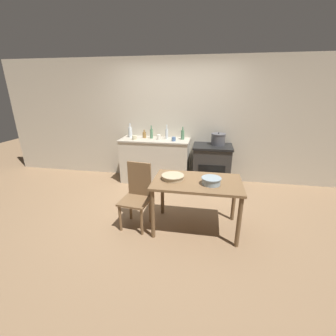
{
  "coord_description": "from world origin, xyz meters",
  "views": [
    {
      "loc": [
        0.66,
        -3.24,
        1.94
      ],
      "look_at": [
        0.0,
        0.44,
        0.61
      ],
      "focal_mm": 24.0,
      "sensor_mm": 36.0,
      "label": 1
    }
  ],
  "objects_px": {
    "stock_pot": "(218,139)",
    "work_table": "(197,188)",
    "flour_sack": "(215,186)",
    "bottle_mid_left": "(152,133)",
    "cup_center_right": "(135,138)",
    "bottle_center_left": "(167,134)",
    "bottle_far_left": "(183,135)",
    "mixing_bowl_large": "(211,181)",
    "stove": "(212,165)",
    "chair": "(137,194)",
    "bottle_left": "(144,135)",
    "cup_mid_right": "(159,137)",
    "mixing_bowl_small": "(173,177)",
    "cup_right": "(174,139)",
    "bottle_center": "(130,132)"
  },
  "relations": [
    {
      "from": "work_table",
      "to": "chair",
      "type": "bearing_deg",
      "value": -177.66
    },
    {
      "from": "bottle_center_left",
      "to": "mixing_bowl_small",
      "type": "bearing_deg",
      "value": -76.72
    },
    {
      "from": "mixing_bowl_small",
      "to": "cup_center_right",
      "type": "distance_m",
      "value": 1.86
    },
    {
      "from": "flour_sack",
      "to": "bottle_center",
      "type": "relative_size",
      "value": 1.26
    },
    {
      "from": "flour_sack",
      "to": "bottle_mid_left",
      "type": "bearing_deg",
      "value": 157.25
    },
    {
      "from": "bottle_center_left",
      "to": "stock_pot",
      "type": "bearing_deg",
      "value": 0.36
    },
    {
      "from": "stove",
      "to": "bottle_left",
      "type": "xyz_separation_m",
      "value": [
        -1.45,
        0.09,
        0.57
      ]
    },
    {
      "from": "cup_center_right",
      "to": "bottle_center_left",
      "type": "bearing_deg",
      "value": 14.99
    },
    {
      "from": "bottle_far_left",
      "to": "cup_mid_right",
      "type": "distance_m",
      "value": 0.5
    },
    {
      "from": "bottle_mid_left",
      "to": "cup_mid_right",
      "type": "relative_size",
      "value": 2.67
    },
    {
      "from": "flour_sack",
      "to": "cup_mid_right",
      "type": "relative_size",
      "value": 3.72
    },
    {
      "from": "bottle_left",
      "to": "bottle_center_left",
      "type": "bearing_deg",
      "value": -3.45
    },
    {
      "from": "cup_right",
      "to": "bottle_far_left",
      "type": "bearing_deg",
      "value": 47.97
    },
    {
      "from": "stove",
      "to": "mixing_bowl_large",
      "type": "distance_m",
      "value": 1.77
    },
    {
      "from": "stock_pot",
      "to": "cup_center_right",
      "type": "relative_size",
      "value": 3.13
    },
    {
      "from": "stock_pot",
      "to": "mixing_bowl_large",
      "type": "relative_size",
      "value": 1.11
    },
    {
      "from": "bottle_center_left",
      "to": "bottle_center",
      "type": "relative_size",
      "value": 0.99
    },
    {
      "from": "work_table",
      "to": "bottle_center",
      "type": "height_order",
      "value": "bottle_center"
    },
    {
      "from": "stock_pot",
      "to": "mixing_bowl_small",
      "type": "relative_size",
      "value": 0.91
    },
    {
      "from": "bottle_center",
      "to": "cup_right",
      "type": "relative_size",
      "value": 3.67
    },
    {
      "from": "bottle_mid_left",
      "to": "bottle_center_left",
      "type": "xyz_separation_m",
      "value": [
        0.33,
        -0.01,
        0.01
      ]
    },
    {
      "from": "stove",
      "to": "chair",
      "type": "height_order",
      "value": "chair"
    },
    {
      "from": "flour_sack",
      "to": "cup_mid_right",
      "type": "distance_m",
      "value": 1.51
    },
    {
      "from": "mixing_bowl_small",
      "to": "bottle_center_left",
      "type": "xyz_separation_m",
      "value": [
        -0.4,
        1.7,
        0.27
      ]
    },
    {
      "from": "flour_sack",
      "to": "mixing_bowl_small",
      "type": "bearing_deg",
      "value": -119.33
    },
    {
      "from": "stove",
      "to": "mixing_bowl_small",
      "type": "xyz_separation_m",
      "value": [
        -0.56,
        -1.64,
        0.35
      ]
    },
    {
      "from": "bottle_mid_left",
      "to": "bottle_center_left",
      "type": "distance_m",
      "value": 0.33
    },
    {
      "from": "bottle_center_left",
      "to": "cup_mid_right",
      "type": "relative_size",
      "value": 2.92
    },
    {
      "from": "mixing_bowl_large",
      "to": "stock_pot",
      "type": "bearing_deg",
      "value": 85.85
    },
    {
      "from": "chair",
      "to": "flour_sack",
      "type": "relative_size",
      "value": 2.5
    },
    {
      "from": "bottle_far_left",
      "to": "cup_center_right",
      "type": "xyz_separation_m",
      "value": [
        -0.98,
        -0.19,
        -0.06
      ]
    },
    {
      "from": "cup_center_right",
      "to": "bottle_left",
      "type": "bearing_deg",
      "value": 52.86
    },
    {
      "from": "chair",
      "to": "bottle_mid_left",
      "type": "distance_m",
      "value": 1.85
    },
    {
      "from": "bottle_mid_left",
      "to": "cup_center_right",
      "type": "relative_size",
      "value": 2.95
    },
    {
      "from": "chair",
      "to": "bottle_left",
      "type": "distance_m",
      "value": 1.88
    },
    {
      "from": "work_table",
      "to": "cup_right",
      "type": "bearing_deg",
      "value": 110.17
    },
    {
      "from": "flour_sack",
      "to": "mixing_bowl_small",
      "type": "height_order",
      "value": "mixing_bowl_small"
    },
    {
      "from": "bottle_center",
      "to": "cup_center_right",
      "type": "height_order",
      "value": "bottle_center"
    },
    {
      "from": "bottle_left",
      "to": "mixing_bowl_large",
      "type": "bearing_deg",
      "value": -52.09
    },
    {
      "from": "mixing_bowl_small",
      "to": "bottle_center_left",
      "type": "distance_m",
      "value": 1.77
    },
    {
      "from": "stock_pot",
      "to": "work_table",
      "type": "bearing_deg",
      "value": -100.48
    },
    {
      "from": "chair",
      "to": "flour_sack",
      "type": "bearing_deg",
      "value": 52.25
    },
    {
      "from": "mixing_bowl_large",
      "to": "mixing_bowl_small",
      "type": "bearing_deg",
      "value": 170.51
    },
    {
      "from": "bottle_left",
      "to": "bottle_center_left",
      "type": "relative_size",
      "value": 0.59
    },
    {
      "from": "mixing_bowl_large",
      "to": "cup_right",
      "type": "height_order",
      "value": "cup_right"
    },
    {
      "from": "bottle_center_left",
      "to": "cup_center_right",
      "type": "height_order",
      "value": "bottle_center_left"
    },
    {
      "from": "flour_sack",
      "to": "bottle_far_left",
      "type": "height_order",
      "value": "bottle_far_left"
    },
    {
      "from": "bottle_mid_left",
      "to": "cup_mid_right",
      "type": "bearing_deg",
      "value": -27.17
    },
    {
      "from": "flour_sack",
      "to": "bottle_center",
      "type": "height_order",
      "value": "bottle_center"
    },
    {
      "from": "cup_mid_right",
      "to": "mixing_bowl_small",
      "type": "bearing_deg",
      "value": -71.1
    }
  ]
}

